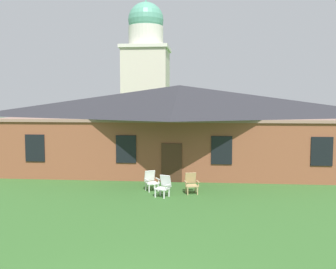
% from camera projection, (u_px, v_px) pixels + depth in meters
% --- Properties ---
extents(brick_building, '(21.30, 10.40, 5.41)m').
position_uv_depth(brick_building, '(179.00, 125.00, 25.14)').
color(brick_building, brown).
rests_on(brick_building, ground).
extents(dome_tower, '(5.18, 5.18, 16.10)m').
position_uv_depth(dome_tower, '(146.00, 76.00, 41.94)').
color(dome_tower, beige).
rests_on(dome_tower, ground).
extents(lawn_chair_by_porch, '(0.82, 0.86, 0.96)m').
position_uv_depth(lawn_chair_by_porch, '(151.00, 180.00, 18.41)').
color(lawn_chair_by_porch, silver).
rests_on(lawn_chair_by_porch, ground).
extents(lawn_chair_near_door, '(0.80, 0.84, 0.96)m').
position_uv_depth(lawn_chair_near_door, '(164.00, 186.00, 17.22)').
color(lawn_chair_near_door, white).
rests_on(lawn_chair_near_door, ground).
extents(lawn_chair_left_end, '(0.73, 0.77, 0.96)m').
position_uv_depth(lawn_chair_left_end, '(191.00, 183.00, 17.84)').
color(lawn_chair_left_end, tan).
rests_on(lawn_chair_left_end, ground).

